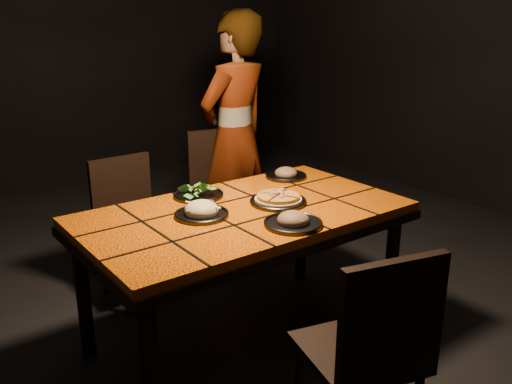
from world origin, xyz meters
TOP-DOWN VIEW (x-y plane):
  - room_shell at (0.00, 0.00)m, footprint 6.04×7.04m
  - dining_table at (0.00, 0.00)m, footprint 1.62×0.92m
  - chair_near at (-0.11, -0.96)m, footprint 0.50×0.50m
  - chair_far_left at (-0.24, 0.87)m, footprint 0.40×0.40m
  - chair_far_right at (0.50, 0.97)m, footprint 0.49×0.49m
  - diner at (0.64, 1.00)m, footprint 0.71×0.55m
  - plate_pizza at (0.20, -0.03)m, footprint 0.33×0.33m
  - plate_pasta at (-0.22, 0.04)m, footprint 0.26×0.26m
  - plate_salad at (-0.07, 0.31)m, footprint 0.27×0.27m
  - plate_mushroom_a at (0.06, -0.31)m, footprint 0.27×0.27m
  - plate_mushroom_b at (0.53, 0.31)m, footprint 0.25×0.25m

SIDE VIEW (x-z plane):
  - chair_far_left at x=-0.24m, z-range 0.06..0.92m
  - chair_near at x=-0.11m, z-range 0.07..0.97m
  - chair_far_right at x=0.50m, z-range 0.07..0.99m
  - dining_table at x=0.00m, z-range 0.30..1.05m
  - plate_pizza at x=0.20m, z-range 0.75..0.79m
  - plate_mushroom_b at x=0.53m, z-range 0.73..0.81m
  - plate_pasta at x=-0.22m, z-range 0.73..0.82m
  - plate_mushroom_a at x=0.06m, z-range 0.73..0.82m
  - plate_salad at x=-0.07m, z-range 0.74..0.81m
  - diner at x=0.64m, z-range 0.00..1.72m
  - room_shell at x=0.00m, z-range -0.04..3.04m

